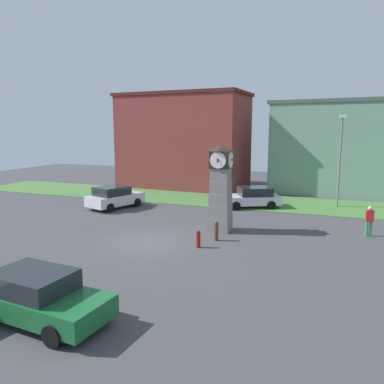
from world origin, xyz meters
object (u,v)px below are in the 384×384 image
pedestrian_near_bench (369,219)px  bollard_near_tower (216,231)px  clock_tower (221,190)px  bollard_mid_row (198,239)px  car_by_building (39,296)px  car_far_lot (252,197)px  car_silver_hatch (114,197)px  street_lamp_far_side (340,155)px

pedestrian_near_bench → bollard_near_tower: bearing=-154.0°
clock_tower → bollard_mid_row: clock_tower is taller
clock_tower → car_by_building: bearing=-101.0°
car_far_lot → car_by_building: bearing=-98.1°
clock_tower → bollard_near_tower: (0.35, -1.94, -1.85)m
car_silver_hatch → clock_tower: bearing=-20.1°
car_by_building → car_far_lot: bearing=81.9°
clock_tower → car_by_building: size_ratio=1.08×
pedestrian_near_bench → street_lamp_far_side: (-1.53, 7.70, 2.95)m
car_by_building → car_silver_hatch: 16.59m
clock_tower → car_by_building: (-2.28, -11.80, -1.61)m
clock_tower → pedestrian_near_bench: bearing=12.4°
bollard_near_tower → car_far_lot: size_ratio=0.23×
street_lamp_far_side → pedestrian_near_bench: bearing=-78.7°
car_far_lot → street_lamp_far_side: (5.99, 2.36, 3.14)m
clock_tower → pedestrian_near_bench: 8.23m
car_by_building → car_silver_hatch: bearing=114.2°
car_far_lot → pedestrian_near_bench: 9.22m
car_far_lot → bollard_near_tower: bearing=-90.3°
bollard_mid_row → car_by_building: size_ratio=0.19×
car_silver_hatch → pedestrian_near_bench: size_ratio=2.70×
bollard_mid_row → pedestrian_near_bench: bearing=32.5°
bollard_mid_row → pedestrian_near_bench: size_ratio=0.52×
clock_tower → car_far_lot: (0.39, 7.08, -1.61)m
car_by_building → bollard_mid_row: bearing=75.7°
car_far_lot → street_lamp_far_side: bearing=21.5°
bollard_mid_row → street_lamp_far_side: (6.52, 12.82, 3.47)m
bollard_near_tower → car_by_building: bearing=-105.0°
street_lamp_far_side → car_by_building: bearing=-112.2°
bollard_mid_row → pedestrian_near_bench: pedestrian_near_bench is taller
bollard_near_tower → car_by_building: 10.20m
clock_tower → bollard_near_tower: bearing=-79.8°
bollard_mid_row → car_far_lot: (0.53, 10.46, 0.33)m
bollard_mid_row → pedestrian_near_bench: (8.05, 5.12, 0.52)m
bollard_near_tower → street_lamp_far_side: 13.32m
car_far_lot → car_silver_hatch: size_ratio=1.02×
bollard_near_tower → pedestrian_near_bench: pedestrian_near_bench is taller
car_by_building → car_silver_hatch: (-6.81, 15.13, 0.04)m
clock_tower → car_silver_hatch: clock_tower is taller
car_silver_hatch → street_lamp_far_side: 16.92m
car_by_building → street_lamp_far_side: 23.15m
clock_tower → street_lamp_far_side: size_ratio=0.71×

